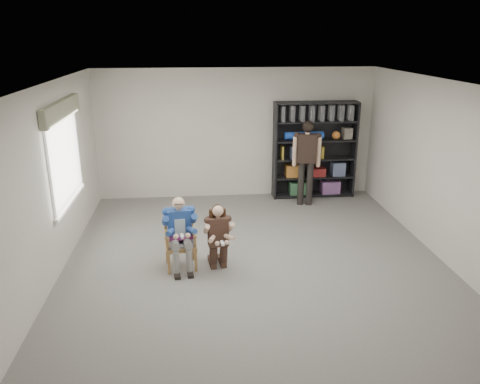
{
  "coord_description": "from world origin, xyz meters",
  "views": [
    {
      "loc": [
        -0.9,
        -6.47,
        3.46
      ],
      "look_at": [
        -0.2,
        0.6,
        1.05
      ],
      "focal_mm": 35.0,
      "sensor_mm": 36.0,
      "label": 1
    }
  ],
  "objects_px": {
    "seated_man": "(180,233)",
    "armchair": "(180,241)",
    "kneeling_woman": "(218,238)",
    "bookshelf": "(314,150)",
    "standing_man": "(306,164)"
  },
  "relations": [
    {
      "from": "seated_man",
      "to": "bookshelf",
      "type": "bearing_deg",
      "value": 40.31
    },
    {
      "from": "kneeling_woman",
      "to": "armchair",
      "type": "bearing_deg",
      "value": 161.05
    },
    {
      "from": "armchair",
      "to": "standing_man",
      "type": "distance_m",
      "value": 3.67
    },
    {
      "from": "seated_man",
      "to": "kneeling_woman",
      "type": "bearing_deg",
      "value": -18.95
    },
    {
      "from": "seated_man",
      "to": "standing_man",
      "type": "relative_size",
      "value": 0.64
    },
    {
      "from": "armchair",
      "to": "bookshelf",
      "type": "xyz_separation_m",
      "value": [
        2.87,
        3.14,
        0.61
      ]
    },
    {
      "from": "armchair",
      "to": "bookshelf",
      "type": "height_order",
      "value": "bookshelf"
    },
    {
      "from": "armchair",
      "to": "seated_man",
      "type": "height_order",
      "value": "seated_man"
    },
    {
      "from": "armchair",
      "to": "kneeling_woman",
      "type": "relative_size",
      "value": 0.84
    },
    {
      "from": "standing_man",
      "to": "seated_man",
      "type": "bearing_deg",
      "value": -123.12
    },
    {
      "from": "seated_man",
      "to": "armchair",
      "type": "bearing_deg",
      "value": 0.0
    },
    {
      "from": "bookshelf",
      "to": "standing_man",
      "type": "bearing_deg",
      "value": -119.23
    },
    {
      "from": "seated_man",
      "to": "bookshelf",
      "type": "height_order",
      "value": "bookshelf"
    },
    {
      "from": "armchair",
      "to": "seated_man",
      "type": "xyz_separation_m",
      "value": [
        0.0,
        0.0,
        0.13
      ]
    },
    {
      "from": "seated_man",
      "to": "standing_man",
      "type": "distance_m",
      "value": 3.66
    }
  ]
}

